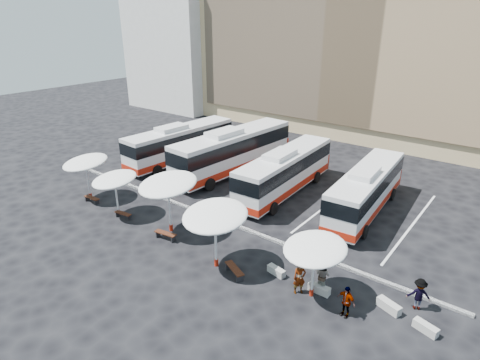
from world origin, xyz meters
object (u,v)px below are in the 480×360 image
Objects in this scene: bus_1 at (233,150)px; wood_bench_0 at (92,199)px; conc_bench_1 at (319,289)px; conc_bench_2 at (389,306)px; bus_2 at (285,171)px; sunshade_3 at (215,216)px; conc_bench_0 at (276,271)px; passenger_2 at (346,301)px; wood_bench_2 at (165,234)px; wood_bench_3 at (234,270)px; passenger_3 at (419,294)px; bus_0 at (181,143)px; passenger_1 at (323,275)px; passenger_0 at (299,278)px; sunshade_0 at (85,162)px; sunshade_1 at (114,180)px; conc_bench_3 at (426,328)px; sunshade_4 at (315,249)px; bus_3 at (366,189)px; sunshade_2 at (168,184)px; wood_bench_1 at (123,214)px.

bus_1 is 9.00× the size of wood_bench_0.
conc_bench_2 reaches higher than conc_bench_1.
sunshade_3 is (2.33, -11.09, 1.32)m from bus_2.
passenger_2 reaches higher than conc_bench_0.
sunshade_3 is at bearing -156.06° from conc_bench_0.
wood_bench_2 is at bearing 177.09° from sunshade_3.
passenger_2 is (6.14, 0.71, 0.45)m from wood_bench_3.
conc_bench_1 is at bearing 0.57° from conc_bench_0.
wood_bench_2 is 14.88m from passenger_3.
sunshade_3 is 3.12× the size of conc_bench_2.
bus_0 is 22.13m from passenger_1.
passenger_2 is at bearing -53.89° from passenger_0.
bus_0 is at bearing -11.94° from passenger_1.
wood_bench_0 is at bearing -26.55° from sunshade_0.
bus_2 is 6.67× the size of passenger_1.
passenger_1 is (-0.01, 0.30, 0.67)m from conc_bench_1.
conc_bench_2 is (22.01, 1.81, -0.11)m from wood_bench_0.
conc_bench_0 is at bearing -179.43° from conc_bench_1.
sunshade_0 is 19.74m from conc_bench_1.
conc_bench_1 is at bearing -12.50° from passenger_0.
wood_bench_2 is 1.44× the size of conc_bench_0.
wood_bench_0 is (-12.94, 0.50, -2.87)m from sunshade_3.
bus_1 is 17.82m from conc_bench_1.
sunshade_1 is 20.75m from conc_bench_3.
sunshade_4 is 3.51× the size of conc_bench_1.
wood_bench_0 reaches higher than conc_bench_0.
bus_3 is 10.53m from conc_bench_1.
sunshade_4 is 4.53m from conc_bench_2.
sunshade_3 is at bearing -80.78° from bus_2.
sunshade_2 is 7.18m from wood_bench_3.
wood_bench_3 is at bearing -168.26° from conc_bench_3.
conc_bench_2 is (3.30, 0.87, 0.01)m from conc_bench_1.
sunshade_4 is 4.93m from wood_bench_3.
passenger_3 is at bearing 5.60° from sunshade_0.
wood_bench_0 is at bearing 178.04° from wood_bench_1.
conc_bench_2 is at bearing 14.83° from conc_bench_1.
conc_bench_0 is 0.62× the size of passenger_1.
wood_bench_0 is at bearing -176.77° from conc_bench_0.
bus_3 is at bearing -78.49° from passenger_3.
conc_bench_2 is at bearing 58.75° from passenger_2.
passenger_1 is (19.94, -9.54, -1.04)m from bus_0.
bus_2 is at bearing 142.36° from conc_bench_2.
passenger_1 is at bearing 4.57° from sunshade_1.
sunshade_0 reaches higher than sunshade_1.
sunshade_0 is 2.78m from wood_bench_0.
conc_bench_1 is (18.71, 0.93, -0.13)m from wood_bench_0.
sunshade_1 is 4.75m from sunshade_2.
bus_1 is 7.87× the size of passenger_3.
bus_1 is at bearing 150.72° from conc_bench_2.
bus_2 reaches higher than passenger_3.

